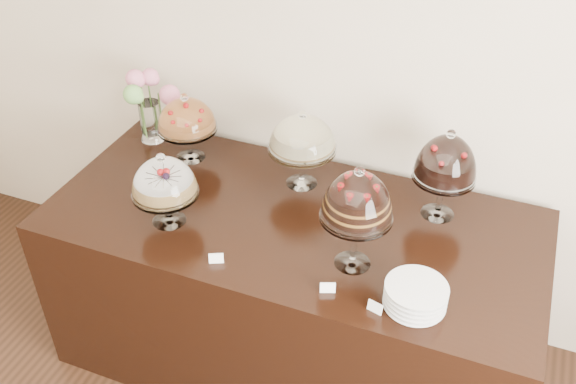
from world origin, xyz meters
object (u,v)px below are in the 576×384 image
at_px(display_counter, 292,291).
at_px(cake_stand_sugar_sponge, 164,181).
at_px(cake_stand_choco_layer, 357,201).
at_px(flower_vase, 149,102).
at_px(cake_stand_fruit_tart, 186,118).
at_px(cake_stand_cheesecake, 302,137).
at_px(cake_stand_dark_choco, 446,162).
at_px(plate_stack, 415,296).

distance_m(display_counter, cake_stand_sugar_sponge, 0.86).
distance_m(cake_stand_choco_layer, flower_vase, 1.35).
bearing_deg(flower_vase, cake_stand_fruit_tart, -15.83).
xyz_separation_m(cake_stand_cheesecake, flower_vase, (-0.85, 0.07, -0.03)).
relative_size(cake_stand_dark_choco, cake_stand_fruit_tart, 1.21).
distance_m(cake_stand_dark_choco, cake_stand_fruit_tart, 1.25).
xyz_separation_m(display_counter, cake_stand_cheesecake, (-0.06, 0.27, 0.71)).
xyz_separation_m(cake_stand_dark_choco, plate_stack, (0.03, -0.59, -0.23)).
height_order(display_counter, cake_stand_sugar_sponge, cake_stand_sugar_sponge).
bearing_deg(plate_stack, cake_stand_sugar_sponge, 174.80).
distance_m(cake_stand_sugar_sponge, flower_vase, 0.69).
relative_size(display_counter, flower_vase, 5.65).
height_order(cake_stand_sugar_sponge, cake_stand_cheesecake, cake_stand_cheesecake).
relative_size(display_counter, plate_stack, 9.58).
relative_size(flower_vase, plate_stack, 1.70).
relative_size(cake_stand_choco_layer, cake_stand_cheesecake, 1.21).
xyz_separation_m(cake_stand_sugar_sponge, plate_stack, (1.12, -0.10, -0.17)).
bearing_deg(plate_stack, cake_stand_dark_choco, 92.67).
distance_m(cake_stand_sugar_sponge, plate_stack, 1.13).
relative_size(cake_stand_choco_layer, cake_stand_fruit_tart, 1.31).
distance_m(cake_stand_cheesecake, flower_vase, 0.86).
xyz_separation_m(cake_stand_choco_layer, cake_stand_dark_choco, (0.26, 0.45, -0.04)).
bearing_deg(cake_stand_sugar_sponge, plate_stack, -5.20).
distance_m(cake_stand_choco_layer, plate_stack, 0.42).
bearing_deg(cake_stand_choco_layer, plate_stack, -25.76).
bearing_deg(cake_stand_sugar_sponge, cake_stand_dark_choco, 24.09).
bearing_deg(cake_stand_dark_choco, display_counter, -155.07).
distance_m(flower_vase, plate_stack, 1.67).
distance_m(display_counter, cake_stand_fruit_tart, 0.98).
distance_m(cake_stand_cheesecake, cake_stand_fruit_tart, 0.60).
height_order(cake_stand_choco_layer, cake_stand_dark_choco, cake_stand_choco_layer).
xyz_separation_m(display_counter, cake_stand_choco_layer, (0.33, -0.18, 0.77)).
height_order(display_counter, cake_stand_fruit_tart, cake_stand_fruit_tart).
height_order(cake_stand_cheesecake, cake_stand_fruit_tart, cake_stand_cheesecake).
xyz_separation_m(cake_stand_sugar_sponge, cake_stand_cheesecake, (0.44, 0.48, 0.04)).
height_order(cake_stand_choco_layer, flower_vase, cake_stand_choco_layer).
distance_m(cake_stand_dark_choco, flower_vase, 1.50).
relative_size(display_counter, cake_stand_choco_layer, 4.67).
height_order(cake_stand_sugar_sponge, cake_stand_dark_choco, cake_stand_dark_choco).
relative_size(cake_stand_cheesecake, cake_stand_dark_choco, 0.90).
bearing_deg(plate_stack, cake_stand_cheesecake, 139.09).
bearing_deg(display_counter, flower_vase, 159.31).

